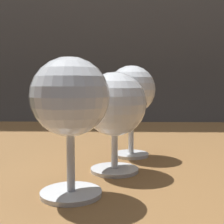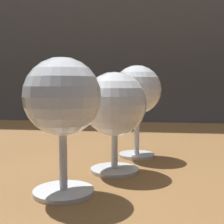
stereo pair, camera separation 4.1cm
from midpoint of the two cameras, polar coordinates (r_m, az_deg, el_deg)
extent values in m
cube|color=brown|center=(0.61, 4.56, -7.83)|extent=(1.40, 0.79, 0.03)
cylinder|color=white|center=(0.35, -5.65, -14.76)|extent=(0.07, 0.07, 0.00)
cylinder|color=white|center=(0.34, -5.71, -8.29)|extent=(0.01, 0.01, 0.08)
sphere|color=white|center=(0.33, -5.81, 2.93)|extent=(0.09, 0.09, 0.09)
ellipsoid|color=pink|center=(0.33, -5.81, 3.11)|extent=(0.07, 0.07, 0.04)
cylinder|color=white|center=(0.43, 2.81, -10.87)|extent=(0.07, 0.07, 0.00)
cylinder|color=white|center=(0.42, 2.83, -6.53)|extent=(0.01, 0.01, 0.06)
sphere|color=white|center=(0.41, 2.87, 1.53)|extent=(0.09, 0.09, 0.09)
ellipsoid|color=gold|center=(0.41, 2.87, 1.79)|extent=(0.08, 0.08, 0.04)
cylinder|color=white|center=(0.52, 6.96, -8.07)|extent=(0.06, 0.06, 0.00)
cylinder|color=white|center=(0.51, 7.01, -3.33)|extent=(0.01, 0.01, 0.08)
sphere|color=white|center=(0.51, 7.09, 4.21)|extent=(0.08, 0.08, 0.08)
ellipsoid|color=#380711|center=(0.51, 7.09, 3.48)|extent=(0.07, 0.07, 0.02)
camera|label=1|loc=(0.02, -87.14, 0.25)|focal=48.45mm
camera|label=2|loc=(0.02, 92.86, -0.25)|focal=48.45mm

